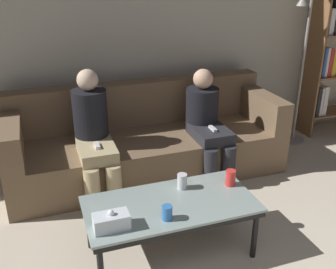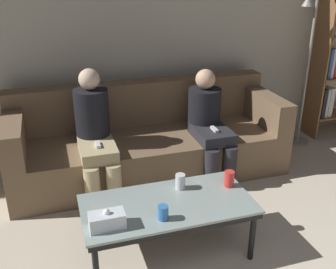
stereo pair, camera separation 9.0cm
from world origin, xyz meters
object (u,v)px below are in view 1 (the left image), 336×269
(standing_lamp, at_px, (306,44))
(seated_person_left_end, at_px, (94,133))
(couch, at_px, (146,142))
(coffee_table, at_px, (170,208))
(tissue_box, at_px, (111,221))
(cup_near_right, at_px, (167,213))
(cup_far_center, at_px, (182,181))
(seated_person_mid_left, at_px, (207,122))
(cup_near_left, at_px, (231,178))

(standing_lamp, bearing_deg, seated_person_left_end, -171.20)
(couch, height_order, coffee_table, couch)
(coffee_table, relative_size, tissue_box, 5.32)
(standing_lamp, bearing_deg, cup_near_right, -143.76)
(couch, bearing_deg, tissue_box, -114.16)
(standing_lamp, bearing_deg, tissue_box, -148.25)
(cup_far_center, relative_size, seated_person_left_end, 0.10)
(cup_near_right, relative_size, seated_person_left_end, 0.09)
(coffee_table, bearing_deg, standing_lamp, 34.21)
(cup_far_center, bearing_deg, standing_lamp, 33.03)
(tissue_box, bearing_deg, coffee_table, 18.49)
(coffee_table, bearing_deg, seated_person_left_end, 108.96)
(coffee_table, xyz_separation_m, seated_person_mid_left, (0.72, 1.01, 0.17))
(seated_person_mid_left, bearing_deg, couch, 156.68)
(coffee_table, xyz_separation_m, tissue_box, (-0.44, -0.15, 0.09))
(couch, xyz_separation_m, tissue_box, (-0.62, -1.39, 0.16))
(seated_person_left_end, bearing_deg, cup_far_center, -60.25)
(cup_near_right, height_order, seated_person_left_end, seated_person_left_end)
(seated_person_left_end, bearing_deg, tissue_box, -94.34)
(cup_near_right, relative_size, cup_far_center, 0.86)
(cup_near_left, distance_m, seated_person_mid_left, 0.96)
(couch, height_order, cup_near_right, couch)
(cup_far_center, distance_m, standing_lamp, 2.34)
(cup_far_center, xyz_separation_m, tissue_box, (-0.58, -0.30, -0.01))
(seated_person_left_end, bearing_deg, coffee_table, -71.04)
(cup_far_center, bearing_deg, cup_near_left, -11.82)
(cup_near_left, relative_size, seated_person_left_end, 0.11)
(couch, height_order, cup_near_left, couch)
(cup_near_left, xyz_separation_m, standing_lamp, (1.53, 1.30, 0.65))
(cup_near_right, xyz_separation_m, standing_lamp, (2.11, 1.55, 0.66))
(tissue_box, distance_m, seated_person_left_end, 1.17)
(cup_near_right, xyz_separation_m, tissue_box, (-0.35, 0.02, 0.00))
(cup_near_right, height_order, seated_person_mid_left, seated_person_mid_left)
(cup_far_center, distance_m, seated_person_mid_left, 1.03)
(couch, bearing_deg, coffee_table, -98.54)
(cup_near_left, distance_m, cup_near_right, 0.63)
(tissue_box, bearing_deg, cup_far_center, 27.32)
(cup_near_left, height_order, tissue_box, tissue_box)
(cup_far_center, distance_m, seated_person_left_end, 0.99)
(cup_far_center, bearing_deg, cup_near_right, -125.05)
(couch, bearing_deg, cup_near_left, -75.11)
(couch, relative_size, cup_near_left, 21.69)
(tissue_box, height_order, standing_lamp, standing_lamp)
(tissue_box, relative_size, standing_lamp, 0.12)
(coffee_table, bearing_deg, tissue_box, -161.51)
(seated_person_left_end, bearing_deg, couch, 23.20)
(cup_near_right, distance_m, cup_far_center, 0.39)
(cup_near_left, xyz_separation_m, cup_near_right, (-0.58, -0.25, -0.01))
(cup_near_left, xyz_separation_m, seated_person_mid_left, (0.23, 0.93, 0.07))
(cup_near_left, relative_size, standing_lamp, 0.07)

